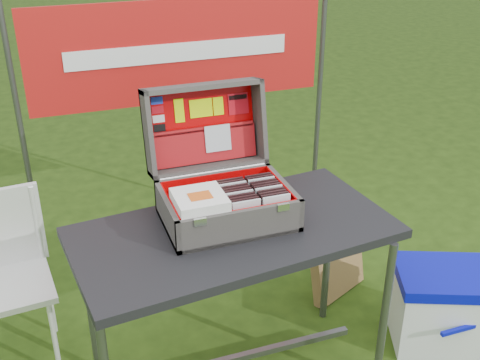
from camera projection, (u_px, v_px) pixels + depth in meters
name	position (u px, v px, depth m)	size (l,w,h in m)	color
table	(234.00, 308.00, 2.67)	(1.32, 0.66, 0.82)	black
table_top	(234.00, 233.00, 2.49)	(1.32, 0.66, 0.04)	black
table_leg_fr	(384.00, 320.00, 2.63)	(0.04, 0.04, 0.78)	#59595B
table_leg_bl	(90.00, 304.00, 2.72)	(0.04, 0.04, 0.78)	#59595B
table_leg_br	(327.00, 255.00, 3.08)	(0.04, 0.04, 0.78)	#59595B
table_brace	(235.00, 358.00, 2.80)	(1.17, 0.03, 0.03)	#59595B
suitcase	(222.00, 161.00, 2.48)	(0.53, 0.54, 0.50)	#544F4A
suitcase_base_bottom	(227.00, 218.00, 2.54)	(0.53, 0.38, 0.02)	#544F4A
suitcase_base_wall_front	(242.00, 227.00, 2.36)	(0.53, 0.02, 0.14)	#544F4A
suitcase_base_wall_back	(214.00, 187.00, 2.66)	(0.53, 0.02, 0.14)	#544F4A
suitcase_base_wall_left	(167.00, 216.00, 2.43)	(0.02, 0.38, 0.14)	#544F4A
suitcase_base_wall_right	(283.00, 196.00, 2.59)	(0.02, 0.38, 0.14)	#544F4A
suitcase_liner_floor	(227.00, 216.00, 2.53)	(0.49, 0.34, 0.01)	#CB0209
suitcase_latch_left	(200.00, 222.00, 2.27)	(0.05, 0.01, 0.03)	silver
suitcase_latch_right	(283.00, 207.00, 2.37)	(0.05, 0.01, 0.03)	silver
suitcase_hinge	(213.00, 172.00, 2.64)	(0.02, 0.02, 0.48)	silver
suitcase_lid_back	(201.00, 125.00, 2.71)	(0.53, 0.38, 0.02)	#544F4A
suitcase_lid_rim_far	(202.00, 86.00, 2.61)	(0.53, 0.02, 0.14)	#544F4A
suitcase_lid_rim_near	(209.00, 166.00, 2.70)	(0.53, 0.02, 0.14)	#544F4A
suitcase_lid_rim_left	(148.00, 134.00, 2.58)	(0.02, 0.38, 0.14)	#544F4A
suitcase_lid_rim_right	(259.00, 120.00, 2.73)	(0.02, 0.38, 0.14)	#544F4A
suitcase_lid_liner	(202.00, 125.00, 2.70)	(0.49, 0.33, 0.01)	#CB0209
suitcase_liner_wall_front	(240.00, 223.00, 2.36)	(0.49, 0.01, 0.12)	#CB0209
suitcase_liner_wall_back	(215.00, 186.00, 2.64)	(0.49, 0.01, 0.12)	#CB0209
suitcase_liner_wall_left	(170.00, 213.00, 2.43)	(0.01, 0.34, 0.12)	#CB0209
suitcase_liner_wall_right	(281.00, 194.00, 2.58)	(0.01, 0.34, 0.12)	#CB0209
suitcase_lid_pocket	(205.00, 145.00, 2.70)	(0.47, 0.15, 0.03)	#A11317
suitcase_pocket_edge	(204.00, 129.00, 2.68)	(0.46, 0.02, 0.02)	#A11317
suitcase_pocket_cd	(218.00, 138.00, 2.70)	(0.12, 0.12, 0.01)	silver
lid_sticker_cc_a	(157.00, 101.00, 2.60)	(0.05, 0.03, 0.00)	#1933B2
lid_sticker_cc_b	(158.00, 110.00, 2.61)	(0.05, 0.03, 0.00)	red
lid_sticker_cc_c	(159.00, 119.00, 2.62)	(0.05, 0.03, 0.00)	white
lid_sticker_cc_d	(160.00, 128.00, 2.63)	(0.05, 0.03, 0.00)	black
lid_card_neon_tall	(179.00, 111.00, 2.64)	(0.04, 0.10, 0.00)	#CAF002
lid_card_neon_main	(201.00, 108.00, 2.67)	(0.10, 0.08, 0.00)	#CAF002
lid_card_neon_small	(218.00, 106.00, 2.70)	(0.05, 0.08, 0.00)	#CAF002
lid_sticker_band	(238.00, 104.00, 2.72)	(0.09, 0.09, 0.00)	red
lid_sticker_band_bar	(238.00, 97.00, 2.72)	(0.09, 0.02, 0.00)	black
cd_left_0	(247.00, 216.00, 2.39)	(0.12, 0.01, 0.13)	silver
cd_left_1	(245.00, 213.00, 2.41)	(0.12, 0.01, 0.13)	black
cd_left_2	(243.00, 211.00, 2.42)	(0.12, 0.01, 0.13)	black
cd_left_3	(241.00, 209.00, 2.44)	(0.12, 0.01, 0.13)	black
cd_left_4	(239.00, 206.00, 2.46)	(0.12, 0.01, 0.13)	silver
cd_left_5	(238.00, 204.00, 2.48)	(0.12, 0.01, 0.13)	black
cd_left_6	(236.00, 202.00, 2.49)	(0.12, 0.01, 0.13)	black
cd_left_7	(234.00, 199.00, 2.51)	(0.12, 0.01, 0.13)	black
cd_left_8	(233.00, 197.00, 2.53)	(0.12, 0.01, 0.13)	silver
cd_left_9	(231.00, 195.00, 2.55)	(0.12, 0.01, 0.13)	black
cd_left_10	(230.00, 193.00, 2.56)	(0.12, 0.01, 0.13)	black
cd_right_0	(276.00, 211.00, 2.43)	(0.12, 0.01, 0.13)	silver
cd_right_1	(274.00, 208.00, 2.44)	(0.12, 0.01, 0.13)	black
cd_right_2	(272.00, 206.00, 2.46)	(0.12, 0.01, 0.13)	black
cd_right_3	(270.00, 204.00, 2.48)	(0.12, 0.01, 0.13)	black
cd_right_4	(269.00, 201.00, 2.50)	(0.12, 0.01, 0.13)	silver
cd_right_5	(267.00, 199.00, 2.51)	(0.12, 0.01, 0.13)	black
cd_right_6	(265.00, 197.00, 2.53)	(0.12, 0.01, 0.13)	black
cd_right_7	(263.00, 195.00, 2.55)	(0.12, 0.01, 0.13)	black
cd_right_8	(261.00, 192.00, 2.57)	(0.12, 0.01, 0.13)	silver
cd_right_9	(259.00, 190.00, 2.58)	(0.12, 0.01, 0.13)	black
cd_right_10	(258.00, 188.00, 2.60)	(0.12, 0.01, 0.13)	black
songbook_0	(200.00, 203.00, 2.37)	(0.20, 0.20, 0.01)	white
songbook_1	(200.00, 202.00, 2.37)	(0.20, 0.20, 0.01)	white
songbook_2	(200.00, 201.00, 2.37)	(0.20, 0.20, 0.01)	white
songbook_3	(200.00, 200.00, 2.37)	(0.20, 0.20, 0.01)	white
songbook_4	(200.00, 199.00, 2.37)	(0.20, 0.20, 0.01)	white
songbook_5	(199.00, 198.00, 2.36)	(0.20, 0.20, 0.01)	white
songbook_6	(199.00, 197.00, 2.36)	(0.20, 0.20, 0.01)	white
songbook_7	(199.00, 196.00, 2.36)	(0.20, 0.20, 0.01)	white
songbook_graphic	(200.00, 196.00, 2.35)	(0.09, 0.07, 0.00)	#D85919
cooler	(441.00, 306.00, 3.00)	(0.47, 0.36, 0.41)	white
cooler_body	(440.00, 311.00, 3.01)	(0.45, 0.34, 0.36)	white
cooler_lid	(446.00, 277.00, 2.92)	(0.47, 0.36, 0.06)	#080EB6
cooler_handle	(466.00, 328.00, 2.83)	(0.28, 0.02, 0.02)	#080EB6
chair	(9.00, 289.00, 2.77)	(0.39, 0.42, 0.85)	silver
chair_seat	(9.00, 288.00, 2.77)	(0.39, 0.39, 0.03)	silver
chair_backrest	(0.00, 229.00, 2.83)	(0.39, 0.03, 0.41)	silver
chair_leg_fr	(55.00, 339.00, 2.77)	(0.02, 0.02, 0.43)	silver
chair_leg_br	(50.00, 297.00, 3.05)	(0.02, 0.02, 0.43)	silver
chair_upright_right	(37.00, 224.00, 2.88)	(0.02, 0.02, 0.41)	silver
cardboard_box	(337.00, 261.00, 3.37)	(0.39, 0.06, 0.41)	#9B7445
banner_post_left	(25.00, 150.00, 3.14)	(0.03, 0.03, 1.70)	#59595B
banner_post_right	(318.00, 113.00, 3.65)	(0.03, 0.03, 1.70)	#59595B
banner	(179.00, 52.00, 3.18)	(1.60, 0.01, 0.55)	#AF1514
banner_text	(180.00, 52.00, 3.17)	(1.20, 0.00, 0.10)	white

